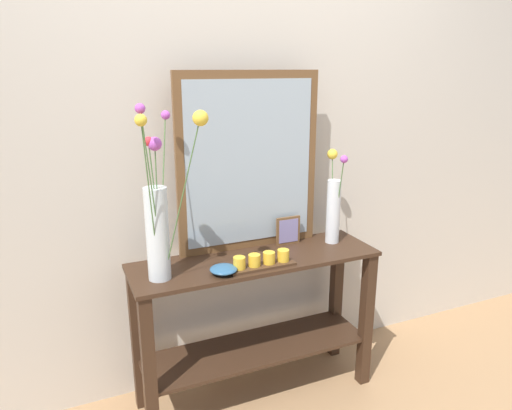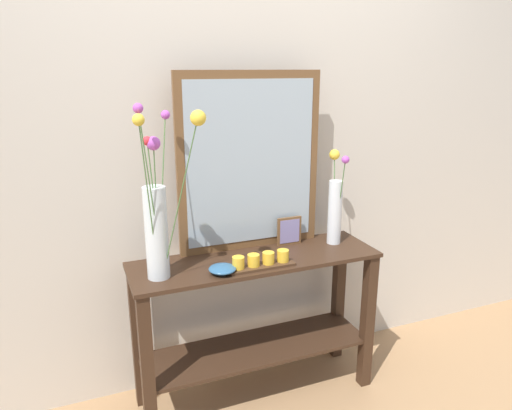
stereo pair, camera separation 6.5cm
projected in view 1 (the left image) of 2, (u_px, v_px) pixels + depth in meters
The scene contains 9 objects.
ground_plane at pixel (256, 394), 2.51m from camera, with size 7.00×6.00×0.02m, color #A87F56.
wall_back at pixel (232, 130), 2.40m from camera, with size 6.40×0.08×2.70m, color beige.
console_table at pixel (256, 311), 2.38m from camera, with size 1.22×0.37×0.77m.
mirror_leaning at pixel (249, 163), 2.32m from camera, with size 0.73×0.03×0.88m.
tall_vase_left at pixel (159, 219), 1.99m from camera, with size 0.27×0.33×0.76m.
vase_right at pixel (333, 205), 2.45m from camera, with size 0.09×0.19×0.48m.
candle_tray at pixel (262, 261), 2.18m from camera, with size 0.32×0.09×0.07m.
picture_frame_small at pixel (288, 231), 2.46m from camera, with size 0.13×0.01×0.15m.
decorative_bowl at pixel (224, 269), 2.11m from camera, with size 0.12×0.12×0.04m.
Camera 1 is at (-0.85, -1.95, 1.66)m, focal length 33.28 mm.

